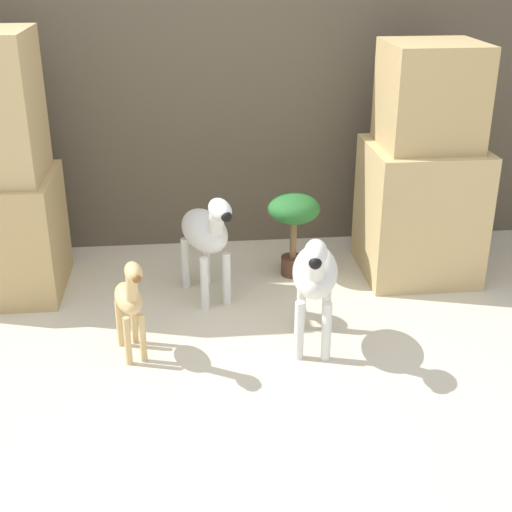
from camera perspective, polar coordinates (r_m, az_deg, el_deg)
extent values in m
plane|color=beige|center=(3.01, -2.04, -10.76)|extent=(14.00, 14.00, 0.00)
cube|color=brown|center=(4.18, -3.90, 15.40)|extent=(6.40, 0.08, 2.20)
cube|color=tan|center=(3.94, -19.64, 1.61)|extent=(0.59, 0.59, 0.63)
cube|color=tan|center=(4.00, 12.91, 3.57)|extent=(0.59, 0.59, 0.73)
cube|color=tan|center=(3.84, 13.78, 12.39)|extent=(0.48, 0.47, 0.53)
cylinder|color=silver|center=(3.16, 5.66, -6.05)|extent=(0.04, 0.04, 0.28)
cylinder|color=silver|center=(3.16, 3.47, -5.96)|extent=(0.04, 0.04, 0.28)
cylinder|color=silver|center=(3.40, 5.67, -3.76)|extent=(0.04, 0.04, 0.28)
cylinder|color=silver|center=(3.40, 3.64, -3.68)|extent=(0.04, 0.04, 0.28)
ellipsoid|color=silver|center=(3.18, 4.74, -1.25)|extent=(0.27, 0.42, 0.20)
cylinder|color=silver|center=(2.98, 4.76, -0.65)|extent=(0.10, 0.13, 0.17)
ellipsoid|color=silver|center=(2.91, 4.80, 0.22)|extent=(0.13, 0.19, 0.11)
sphere|color=black|center=(2.84, 4.77, -0.56)|extent=(0.05, 0.05, 0.05)
cube|color=black|center=(2.98, 4.77, -0.51)|extent=(0.03, 0.07, 0.14)
cylinder|color=silver|center=(3.63, -2.37, -1.83)|extent=(0.04, 0.04, 0.28)
cylinder|color=silver|center=(3.59, -4.13, -2.19)|extent=(0.04, 0.04, 0.28)
cylinder|color=silver|center=(3.86, -3.99, -0.24)|extent=(0.04, 0.04, 0.28)
cylinder|color=silver|center=(3.82, -5.66, -0.56)|extent=(0.04, 0.04, 0.28)
ellipsoid|color=silver|center=(3.63, -4.16, 2.05)|extent=(0.32, 0.43, 0.20)
cylinder|color=silver|center=(3.45, -3.18, 2.86)|extent=(0.11, 0.14, 0.17)
ellipsoid|color=silver|center=(3.38, -2.90, 3.71)|extent=(0.15, 0.20, 0.11)
sphere|color=black|center=(3.32, -2.38, 3.16)|extent=(0.05, 0.05, 0.05)
cube|color=black|center=(3.44, -3.19, 2.98)|extent=(0.04, 0.07, 0.14)
cylinder|color=tan|center=(3.19, -9.04, -6.51)|extent=(0.03, 0.03, 0.23)
cylinder|color=tan|center=(3.18, -10.22, -6.71)|extent=(0.03, 0.03, 0.23)
cylinder|color=tan|center=(3.34, -9.74, -5.09)|extent=(0.03, 0.03, 0.23)
cylinder|color=tan|center=(3.33, -10.86, -5.28)|extent=(0.03, 0.03, 0.23)
ellipsoid|color=tan|center=(3.18, -10.18, -3.32)|extent=(0.17, 0.27, 0.11)
cylinder|color=tan|center=(3.04, -9.91, -2.27)|extent=(0.08, 0.12, 0.19)
ellipsoid|color=tan|center=(2.95, -9.78, -1.26)|extent=(0.10, 0.14, 0.08)
sphere|color=brown|center=(2.90, -9.53, -1.81)|extent=(0.04, 0.04, 0.04)
cylinder|color=#513323|center=(3.98, 2.95, -0.76)|extent=(0.13, 0.13, 0.11)
cylinder|color=brown|center=(3.92, 3.00, 1.33)|extent=(0.04, 0.04, 0.21)
ellipsoid|color=#286B2D|center=(3.86, 3.05, 3.82)|extent=(0.28, 0.28, 0.16)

